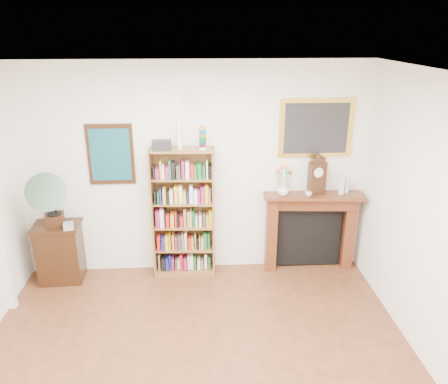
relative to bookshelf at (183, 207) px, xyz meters
name	(u,v)px	position (x,y,z in m)	size (l,w,h in m)	color
room	(194,273)	(0.16, -2.34, 0.42)	(4.51, 5.01, 2.81)	#4F2B18
teal_poster	(111,155)	(-0.89, 0.14, 0.68)	(0.58, 0.04, 0.78)	black
small_picture	(193,98)	(0.16, 0.14, 1.38)	(0.26, 0.04, 0.30)	white
gilt_painting	(316,128)	(1.71, 0.14, 0.98)	(0.95, 0.04, 0.75)	gold
bookshelf	(183,207)	(0.00, 0.00, 0.00)	(0.82, 0.33, 2.01)	brown
side_cabinet	(60,252)	(-1.62, -0.07, -0.58)	(0.58, 0.42, 0.80)	black
fireplace	(310,224)	(1.70, 0.07, -0.33)	(1.33, 0.40, 1.10)	#4D1F11
gramophone	(48,196)	(-1.63, -0.19, 0.26)	(0.62, 0.70, 0.77)	black
cd_stack	(68,226)	(-1.43, -0.20, -0.14)	(0.12, 0.12, 0.08)	#B8B7C4
mantel_clock	(317,176)	(1.73, 0.03, 0.37)	(0.23, 0.16, 0.50)	black
flower_vase	(283,189)	(1.30, 0.01, 0.21)	(0.15, 0.15, 0.16)	white
teacup	(309,193)	(1.62, -0.04, 0.16)	(0.09, 0.09, 0.07)	silver
bottle_left	(342,185)	(2.07, 0.00, 0.25)	(0.07, 0.07, 0.24)	silver
bottle_right	(347,186)	(2.15, 0.05, 0.23)	(0.06, 0.06, 0.20)	silver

